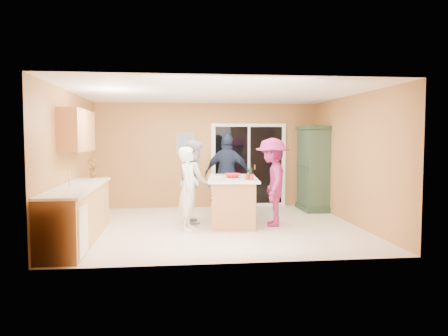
{
  "coord_description": "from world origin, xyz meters",
  "views": [
    {
      "loc": [
        -0.83,
        -8.41,
        1.75
      ],
      "look_at": [
        0.15,
        0.1,
        1.15
      ],
      "focal_mm": 35.0,
      "sensor_mm": 36.0,
      "label": 1
    }
  ],
  "objects": [
    {
      "name": "tumbler_near",
      "position": [
        0.63,
        -0.27,
        0.99
      ],
      "size": [
        0.09,
        0.09,
        0.11
      ],
      "primitive_type": "cylinder",
      "rotation": [
        0.0,
        0.0,
        -0.2
      ],
      "color": "red",
      "rests_on": "kitchen_island"
    },
    {
      "name": "wall_front",
      "position": [
        0.0,
        -2.5,
        1.3
      ],
      "size": [
        5.5,
        0.1,
        2.6
      ],
      "primitive_type": "cube",
      "color": "tan",
      "rests_on": "ground"
    },
    {
      "name": "woman_grey",
      "position": [
        -0.41,
        0.45,
        0.85
      ],
      "size": [
        0.67,
        0.85,
        1.7
      ],
      "primitive_type": "imported",
      "rotation": [
        0.0,
        0.0,
        1.54
      ],
      "color": "gray",
      "rests_on": "floor"
    },
    {
      "name": "left_cabinet_run",
      "position": [
        -2.45,
        -1.05,
        0.46
      ],
      "size": [
        0.65,
        3.05,
        1.24
      ],
      "color": "tan",
      "rests_on": "floor"
    },
    {
      "name": "serving_bowl",
      "position": [
        0.34,
        0.3,
        0.98
      ],
      "size": [
        0.36,
        0.36,
        0.08
      ],
      "primitive_type": "imported",
      "rotation": [
        0.0,
        0.0,
        -0.06
      ],
      "color": "red",
      "rests_on": "kitchen_island"
    },
    {
      "name": "tulip_vase",
      "position": [
        -2.45,
        0.52,
        1.14
      ],
      "size": [
        0.23,
        0.17,
        0.41
      ],
      "primitive_type": "imported",
      "rotation": [
        0.0,
        0.0,
        -0.13
      ],
      "color": "red",
      "rests_on": "left_cabinet_run"
    },
    {
      "name": "sliding_door",
      "position": [
        1.05,
        2.46,
        1.05
      ],
      "size": [
        1.9,
        0.07,
        2.1
      ],
      "color": "white",
      "rests_on": "floor"
    },
    {
      "name": "wall_left",
      "position": [
        -2.75,
        0.0,
        1.3
      ],
      "size": [
        0.1,
        5.0,
        2.6
      ],
      "primitive_type": "cube",
      "color": "tan",
      "rests_on": "ground"
    },
    {
      "name": "wine_bottle",
      "position": [
        0.62,
        -0.21,
        1.06
      ],
      "size": [
        0.07,
        0.07,
        0.3
      ],
      "rotation": [
        0.0,
        0.0,
        0.38
      ],
      "color": "black",
      "rests_on": "kitchen_island"
    },
    {
      "name": "woman_white",
      "position": [
        -0.56,
        -0.22,
        0.79
      ],
      "size": [
        0.49,
        0.64,
        1.57
      ],
      "primitive_type": "imported",
      "rotation": [
        0.0,
        0.0,
        1.36
      ],
      "color": "white",
      "rests_on": "floor"
    },
    {
      "name": "tumbler_far",
      "position": [
        0.56,
        -0.18,
        0.99
      ],
      "size": [
        0.07,
        0.07,
        0.09
      ],
      "primitive_type": "cylinder",
      "rotation": [
        0.0,
        0.0,
        -0.11
      ],
      "color": "red",
      "rests_on": "kitchen_island"
    },
    {
      "name": "woman_magenta",
      "position": [
        1.1,
        0.0,
        0.87
      ],
      "size": [
        0.84,
        1.22,
        1.74
      ],
      "primitive_type": "imported",
      "rotation": [
        0.0,
        0.0,
        -1.75
      ],
      "color": "#801C5F",
      "rests_on": "floor"
    },
    {
      "name": "green_hutch",
      "position": [
        2.49,
        1.73,
        0.98
      ],
      "size": [
        0.58,
        1.1,
        2.02
      ],
      "color": "#243A24",
      "rests_on": "floor"
    },
    {
      "name": "wall_back",
      "position": [
        0.0,
        2.5,
        1.3
      ],
      "size": [
        5.5,
        0.1,
        2.6
      ],
      "primitive_type": "cube",
      "color": "tan",
      "rests_on": "ground"
    },
    {
      "name": "kitchen_island",
      "position": [
        0.35,
        0.3,
        0.44
      ],
      "size": [
        1.14,
        1.88,
        0.94
      ],
      "rotation": [
        0.0,
        0.0,
        -0.1
      ],
      "color": "tan",
      "rests_on": "floor"
    },
    {
      "name": "white_plate",
      "position": [
        0.1,
        0.59,
        0.95
      ],
      "size": [
        0.3,
        0.3,
        0.02
      ],
      "primitive_type": "cylinder",
      "rotation": [
        0.0,
        0.0,
        0.34
      ],
      "color": "silver",
      "rests_on": "kitchen_island"
    },
    {
      "name": "woman_navy",
      "position": [
        0.38,
        1.39,
        0.91
      ],
      "size": [
        1.16,
        0.77,
        1.83
      ],
      "primitive_type": "imported",
      "rotation": [
        0.0,
        0.0,
        2.81
      ],
      "color": "#171D34",
      "rests_on": "floor"
    },
    {
      "name": "upper_cabinets",
      "position": [
        -2.58,
        -0.2,
        1.88
      ],
      "size": [
        0.35,
        1.6,
        0.75
      ],
      "primitive_type": "cube",
      "color": "tan",
      "rests_on": "wall_left"
    },
    {
      "name": "floor",
      "position": [
        0.0,
        0.0,
        0.0
      ],
      "size": [
        5.5,
        5.5,
        0.0
      ],
      "primitive_type": "plane",
      "color": "white",
      "rests_on": "ground"
    },
    {
      "name": "wall_right",
      "position": [
        2.75,
        0.0,
        1.3
      ],
      "size": [
        0.1,
        5.0,
        2.6
      ],
      "primitive_type": "cube",
      "color": "tan",
      "rests_on": "ground"
    },
    {
      "name": "ceiling",
      "position": [
        0.0,
        0.0,
        2.6
      ],
      "size": [
        5.5,
        5.0,
        0.1
      ],
      "primitive_type": "cube",
      "color": "white",
      "rests_on": "wall_back"
    },
    {
      "name": "framed_picture",
      "position": [
        -0.55,
        2.48,
        1.6
      ],
      "size": [
        0.46,
        0.04,
        0.56
      ],
      "color": "tan",
      "rests_on": "wall_back"
    }
  ]
}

